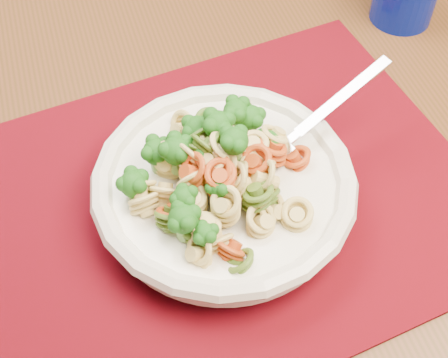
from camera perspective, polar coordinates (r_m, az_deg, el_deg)
dining_table at (r=0.75m, az=-6.54°, el=-1.59°), size 1.47×1.16×0.78m
placemat at (r=0.60m, az=0.02°, el=-1.82°), size 0.53×0.44×0.00m
pasta_bowl at (r=0.57m, az=-0.00°, el=-0.70°), size 0.24×0.24×0.05m
pasta_broccoli_heap at (r=0.55m, az=-0.00°, el=0.38°), size 0.21×0.21×0.06m
fork at (r=0.58m, az=4.90°, el=2.62°), size 0.18×0.03×0.08m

